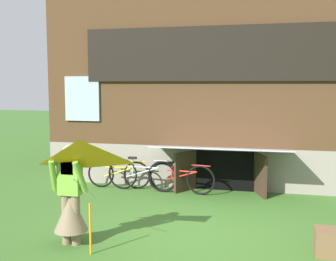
{
  "coord_description": "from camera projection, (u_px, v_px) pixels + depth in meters",
  "views": [
    {
      "loc": [
        1.17,
        -6.7,
        2.45
      ],
      "look_at": [
        -0.6,
        0.83,
        1.62
      ],
      "focal_mm": 44.86,
      "sensor_mm": 36.0,
      "label": 1
    }
  ],
  "objects": [
    {
      "name": "bicycle_red",
      "position": [
        181.0,
        178.0,
        9.55
      ],
      "size": [
        1.57,
        0.26,
        0.72
      ],
      "rotation": [
        0.0,
        0.0,
        -0.14
      ],
      "color": "black",
      "rests_on": "ground_plane"
    },
    {
      "name": "ground_plane",
      "position": [
        192.0,
        232.0,
        7.01
      ],
      "size": [
        60.0,
        60.0,
        0.0
      ],
      "primitive_type": "plane",
      "color": "#3D6B28"
    },
    {
      "name": "kite",
      "position": [
        80.0,
        175.0,
        5.65
      ],
      "size": [
        1.25,
        1.33,
        1.54
      ],
      "color": "orange",
      "rests_on": "ground_plane"
    },
    {
      "name": "bicycle_yellow",
      "position": [
        119.0,
        174.0,
        10.01
      ],
      "size": [
        1.54,
        0.13,
        0.7
      ],
      "rotation": [
        0.0,
        0.0,
        0.06
      ],
      "color": "black",
      "rests_on": "ground_plane"
    },
    {
      "name": "log_house",
      "position": [
        225.0,
        88.0,
        11.98
      ],
      "size": [
        8.46,
        5.91,
        4.72
      ],
      "color": "gray",
      "rests_on": "ground_plane"
    },
    {
      "name": "person",
      "position": [
        70.0,
        203.0,
        6.43
      ],
      "size": [
        0.61,
        0.52,
        1.56
      ],
      "rotation": [
        0.0,
        0.0,
        0.19
      ],
      "color": "#7F6B51",
      "rests_on": "ground_plane"
    },
    {
      "name": "wooden_crate",
      "position": [
        330.0,
        242.0,
        6.05
      ],
      "size": [
        0.44,
        0.37,
        0.39
      ],
      "primitive_type": "cube",
      "color": "brown",
      "rests_on": "ground_plane"
    },
    {
      "name": "bicycle_silver",
      "position": [
        142.0,
        174.0,
        9.77
      ],
      "size": [
        1.73,
        0.14,
        0.79
      ],
      "rotation": [
        0.0,
        0.0,
        -0.06
      ],
      "color": "black",
      "rests_on": "ground_plane"
    }
  ]
}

